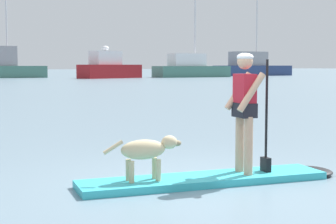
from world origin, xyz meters
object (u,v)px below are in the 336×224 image
object	(u,v)px
moored_boat_far_starboard	(251,67)
person_paddler	(245,104)
paddleboard	(219,178)
moored_boat_outer	(190,68)
dog	(147,151)
moored_boat_far_port	(1,66)
moored_boat_port	(109,68)

from	to	relation	value
moored_boat_far_starboard	person_paddler	bearing A→B (deg)	-128.42
paddleboard	moored_boat_outer	bearing A→B (deg)	58.49
dog	moored_boat_far_port	xyz separation A→B (m)	(11.71, 63.25, 1.01)
moored_boat_port	moored_boat_far_starboard	size ratio (longest dim) A/B	0.67
moored_boat_far_port	dog	bearing A→B (deg)	-100.49
dog	moored_boat_far_starboard	size ratio (longest dim) A/B	0.08
paddleboard	dog	bearing A→B (deg)	170.38
paddleboard	person_paddler	size ratio (longest dim) A/B	2.28
moored_boat_far_starboard	moored_boat_far_port	bearing A→B (deg)	174.14
person_paddler	moored_boat_outer	xyz separation A→B (m)	(33.59, 55.49, 0.15)
paddleboard	moored_boat_port	bearing A→B (deg)	68.30
person_paddler	moored_boat_port	bearing A→B (deg)	68.66
paddleboard	person_paddler	bearing A→B (deg)	-9.62
moored_boat_far_port	moored_boat_port	distance (m)	13.86
dog	moored_boat_far_starboard	bearing A→B (deg)	50.64
person_paddler	dog	bearing A→B (deg)	170.38
moored_boat_outer	moored_boat_port	bearing A→B (deg)	179.01
paddleboard	dog	world-z (taller)	dog
dog	moored_boat_outer	bearing A→B (deg)	57.64
dog	moored_boat_far_port	size ratio (longest dim) A/B	0.10
moored_boat_far_port	moored_boat_outer	size ratio (longest dim) A/B	0.87
moored_boat_far_port	paddleboard	bearing A→B (deg)	-99.56
person_paddler	moored_boat_far_port	size ratio (longest dim) A/B	0.16
dog	moored_boat_far_starboard	xyz separation A→B (m)	(48.76, 59.45, 0.89)
paddleboard	moored_boat_far_port	xyz separation A→B (m)	(10.68, 63.43, 1.46)
person_paddler	moored_boat_outer	size ratio (longest dim) A/B	0.14
moored_boat_port	moored_boat_far_starboard	xyz separation A→B (m)	(25.59, 3.99, 0.09)
dog	moored_boat_far_port	world-z (taller)	moored_boat_far_port
person_paddler	moored_boat_port	xyz separation A→B (m)	(21.76, 55.70, 0.22)
moored_boat_outer	moored_boat_far_starboard	distance (m)	14.38
moored_boat_far_starboard	moored_boat_port	bearing A→B (deg)	-171.14
dog	moored_boat_port	bearing A→B (deg)	67.32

